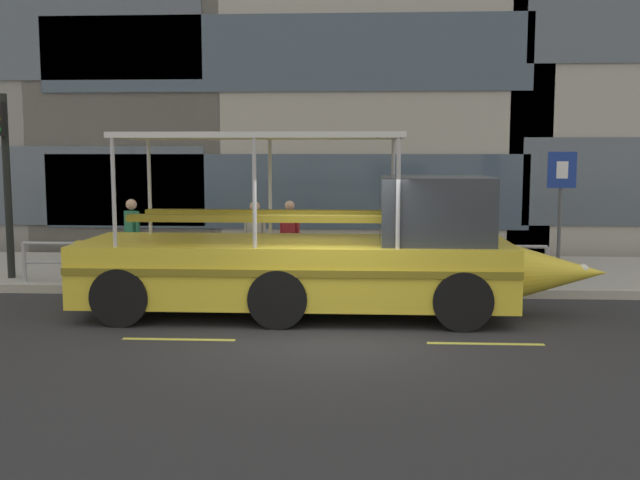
# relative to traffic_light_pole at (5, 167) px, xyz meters

# --- Properties ---
(ground_plane) EXTENTS (120.00, 120.00, 0.00)m
(ground_plane) POSITION_rel_traffic_light_pole_xyz_m (7.25, -3.82, -2.61)
(ground_plane) COLOR #2B2B2D
(sidewalk) EXTENTS (32.00, 4.80, 0.18)m
(sidewalk) POSITION_rel_traffic_light_pole_xyz_m (7.25, 1.78, -2.52)
(sidewalk) COLOR #A8A59E
(sidewalk) RESTS_ON ground_plane
(curb_edge) EXTENTS (32.00, 0.18, 0.18)m
(curb_edge) POSITION_rel_traffic_light_pole_xyz_m (7.25, -0.71, -2.52)
(curb_edge) COLOR #B2ADA3
(curb_edge) RESTS_ON ground_plane
(lane_centreline) EXTENTS (25.80, 0.12, 0.01)m
(lane_centreline) POSITION_rel_traffic_light_pole_xyz_m (7.25, -4.43, -2.61)
(lane_centreline) COLOR #DBD64C
(lane_centreline) RESTS_ON ground_plane
(curb_guardrail) EXTENTS (11.12, 0.09, 0.86)m
(curb_guardrail) POSITION_rel_traffic_light_pole_xyz_m (6.01, -0.37, -1.85)
(curb_guardrail) COLOR #9EA0A8
(curb_guardrail) RESTS_ON sidewalk
(traffic_light_pole) EXTENTS (0.24, 0.46, 4.01)m
(traffic_light_pole) POSITION_rel_traffic_light_pole_xyz_m (0.00, 0.00, 0.00)
(traffic_light_pole) COLOR black
(traffic_light_pole) RESTS_ON sidewalk
(parking_sign) EXTENTS (0.60, 0.12, 2.77)m
(parking_sign) POSITION_rel_traffic_light_pole_xyz_m (11.93, 0.26, -0.56)
(parking_sign) COLOR #4C4F54
(parking_sign) RESTS_ON sidewalk
(duck_tour_boat) EXTENTS (9.59, 2.49, 3.28)m
(duck_tour_boat) POSITION_rel_traffic_light_pole_xyz_m (7.10, -2.47, -1.54)
(duck_tour_boat) COLOR yellow
(duck_tour_boat) RESTS_ON ground_plane
(pedestrian_near_bow) EXTENTS (0.33, 0.40, 1.66)m
(pedestrian_near_bow) POSITION_rel_traffic_light_pole_xyz_m (9.95, 0.45, -1.43)
(pedestrian_near_bow) COLOR #47423D
(pedestrian_near_bow) RESTS_ON sidewalk
(pedestrian_mid_left) EXTENTS (0.46, 0.26, 1.66)m
(pedestrian_mid_left) POSITION_rel_traffic_light_pole_xyz_m (6.08, 1.11, -1.43)
(pedestrian_mid_left) COLOR #47423D
(pedestrian_mid_left) RESTS_ON sidewalk
(pedestrian_mid_right) EXTENTS (0.49, 0.23, 1.69)m
(pedestrian_mid_right) POSITION_rel_traffic_light_pole_xyz_m (5.37, 0.44, -1.42)
(pedestrian_mid_right) COLOR #1E2338
(pedestrian_mid_right) RESTS_ON sidewalk
(pedestrian_near_stern) EXTENTS (0.40, 0.35, 1.74)m
(pedestrian_near_stern) POSITION_rel_traffic_light_pole_xyz_m (2.68, 0.25, -1.38)
(pedestrian_near_stern) COLOR #47423D
(pedestrian_near_stern) RESTS_ON sidewalk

